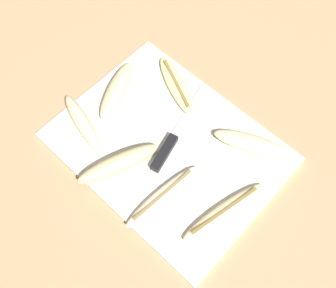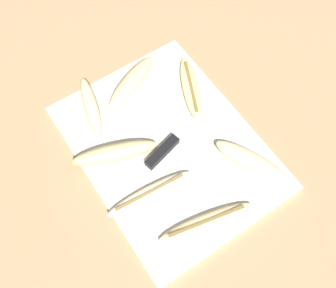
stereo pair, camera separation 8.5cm
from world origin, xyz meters
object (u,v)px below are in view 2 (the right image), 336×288
(knife, at_px, (171,144))
(banana_spotted_left, at_px, (115,153))
(banana_bright_far, at_px, (150,194))
(banana_soft_right, at_px, (250,160))
(banana_ripe_center, at_px, (206,222))
(banana_mellow_near, at_px, (132,82))
(banana_golden_short, at_px, (191,88))
(banana_cream_curved, at_px, (91,107))

(knife, distance_m, banana_spotted_left, 0.12)
(banana_bright_far, distance_m, banana_soft_right, 0.22)
(banana_ripe_center, bearing_deg, banana_mellow_near, 171.96)
(banana_mellow_near, bearing_deg, banana_soft_right, 18.29)
(banana_soft_right, bearing_deg, banana_golden_short, 178.58)
(banana_golden_short, bearing_deg, banana_ripe_center, -29.97)
(banana_bright_far, xyz_separation_m, banana_mellow_near, (-0.25, 0.11, 0.01))
(banana_spotted_left, xyz_separation_m, banana_ripe_center, (0.23, 0.07, -0.01))
(banana_ripe_center, bearing_deg, banana_spotted_left, -161.78)
(banana_golden_short, bearing_deg, banana_cream_curved, -109.83)
(banana_cream_curved, bearing_deg, banana_soft_right, 35.41)
(knife, distance_m, banana_cream_curved, 0.20)
(banana_bright_far, distance_m, banana_ripe_center, 0.13)
(banana_mellow_near, xyz_separation_m, banana_golden_short, (0.09, 0.11, -0.01))
(banana_soft_right, relative_size, banana_cream_curved, 1.01)
(banana_soft_right, bearing_deg, banana_ripe_center, -70.59)
(banana_spotted_left, bearing_deg, banana_mellow_near, 137.55)
(banana_mellow_near, relative_size, banana_soft_right, 1.02)
(banana_mellow_near, bearing_deg, banana_golden_short, 50.92)
(knife, height_order, banana_bright_far, banana_bright_far)
(banana_golden_short, bearing_deg, banana_soft_right, -1.42)
(banana_bright_far, height_order, banana_mellow_near, banana_mellow_near)
(knife, relative_size, banana_ripe_center, 1.15)
(knife, relative_size, banana_golden_short, 1.34)
(knife, xyz_separation_m, banana_golden_short, (-0.09, 0.12, 0.00))
(banana_soft_right, xyz_separation_m, banana_ripe_center, (0.05, -0.15, -0.01))
(banana_mellow_near, relative_size, banana_spotted_left, 0.91)
(knife, xyz_separation_m, banana_cream_curved, (-0.17, -0.10, 0.01))
(banana_bright_far, xyz_separation_m, banana_ripe_center, (0.11, 0.06, -0.00))
(banana_mellow_near, xyz_separation_m, banana_soft_right, (0.31, 0.10, -0.00))
(banana_mellow_near, bearing_deg, banana_ripe_center, -8.04)
(banana_mellow_near, distance_m, banana_golden_short, 0.14)
(banana_golden_short, bearing_deg, knife, -52.20)
(knife, bearing_deg, banana_golden_short, 113.61)
(banana_bright_far, height_order, banana_ripe_center, same)
(banana_ripe_center, bearing_deg, knife, 167.86)
(banana_ripe_center, height_order, banana_cream_curved, banana_cream_curved)
(banana_mellow_near, bearing_deg, banana_cream_curved, -85.71)
(banana_cream_curved, bearing_deg, banana_spotted_left, -6.22)
(banana_soft_right, xyz_separation_m, banana_cream_curved, (-0.30, -0.22, 0.00))
(knife, distance_m, banana_golden_short, 0.15)
(banana_mellow_near, xyz_separation_m, banana_ripe_center, (0.37, -0.05, -0.01))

